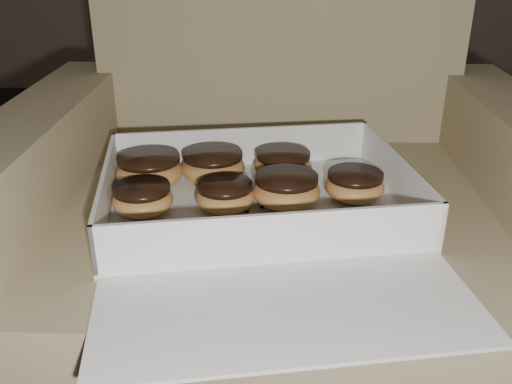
% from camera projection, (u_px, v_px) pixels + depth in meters
% --- Properties ---
extents(armchair, '(0.87, 0.73, 0.91)m').
position_uv_depth(armchair, '(277.00, 246.00, 1.00)').
color(armchair, '#93875E').
rests_on(armchair, floor).
extents(bakery_box, '(0.52, 0.58, 0.07)m').
position_uv_depth(bakery_box, '(263.00, 214.00, 0.82)').
color(bakery_box, white).
rests_on(bakery_box, armchair).
extents(donut_a, '(0.10, 0.10, 0.05)m').
position_uv_depth(donut_a, '(283.00, 164.00, 0.93)').
color(donut_a, '#C07A43').
rests_on(donut_a, bakery_box).
extents(donut_b, '(0.11, 0.11, 0.05)m').
position_uv_depth(donut_b, '(150.00, 170.00, 0.91)').
color(donut_b, '#C07A43').
rests_on(donut_b, bakery_box).
extents(donut_c, '(0.09, 0.09, 0.05)m').
position_uv_depth(donut_c, '(355.00, 185.00, 0.86)').
color(donut_c, '#C07A43').
rests_on(donut_c, bakery_box).
extents(donut_d, '(0.10, 0.10, 0.05)m').
position_uv_depth(donut_d, '(213.00, 166.00, 0.92)').
color(donut_d, '#C07A43').
rests_on(donut_d, bakery_box).
extents(donut_e, '(0.09, 0.09, 0.04)m').
position_uv_depth(donut_e, '(143.00, 198.00, 0.82)').
color(donut_e, '#C07A43').
rests_on(donut_e, bakery_box).
extents(donut_f, '(0.10, 0.10, 0.05)m').
position_uv_depth(donut_f, '(286.00, 189.00, 0.84)').
color(donut_f, '#C07A43').
rests_on(donut_f, bakery_box).
extents(donut_g, '(0.09, 0.09, 0.04)m').
position_uv_depth(donut_g, '(225.00, 195.00, 0.83)').
color(donut_g, '#C07A43').
rests_on(donut_g, bakery_box).
extents(crumb_a, '(0.01, 0.01, 0.00)m').
position_uv_depth(crumb_a, '(285.00, 213.00, 0.83)').
color(crumb_a, black).
rests_on(crumb_a, bakery_box).
extents(crumb_b, '(0.01, 0.01, 0.00)m').
position_uv_depth(crumb_b, '(193.00, 221.00, 0.81)').
color(crumb_b, black).
rests_on(crumb_b, bakery_box).
extents(crumb_c, '(0.01, 0.01, 0.00)m').
position_uv_depth(crumb_c, '(247.00, 211.00, 0.83)').
color(crumb_c, black).
rests_on(crumb_c, bakery_box).
extents(crumb_d, '(0.01, 0.01, 0.00)m').
position_uv_depth(crumb_d, '(243.00, 237.00, 0.76)').
color(crumb_d, black).
rests_on(crumb_d, bakery_box).
extents(crumb_e, '(0.01, 0.01, 0.00)m').
position_uv_depth(crumb_e, '(262.00, 207.00, 0.85)').
color(crumb_e, black).
rests_on(crumb_e, bakery_box).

